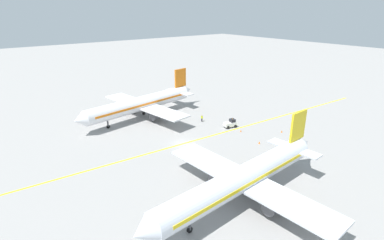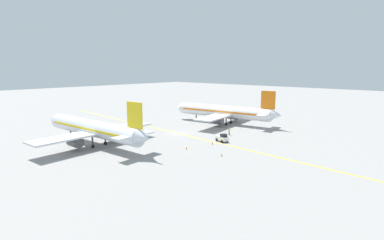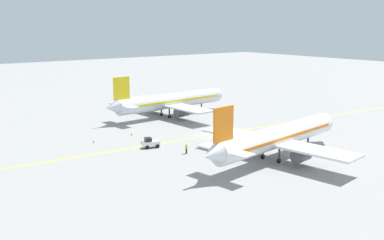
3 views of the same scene
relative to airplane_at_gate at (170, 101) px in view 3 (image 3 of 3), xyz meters
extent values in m
plane|color=gray|center=(20.83, -4.75, -3.71)|extent=(400.00, 400.00, 0.00)
cube|color=yellow|center=(20.83, -4.75, -3.71)|extent=(8.64, 119.74, 0.01)
cylinder|color=silver|center=(-0.03, 0.44, 0.09)|extent=(5.37, 30.16, 3.60)
cone|color=silver|center=(-0.98, 16.61, 0.09)|extent=(3.56, 2.60, 3.42)
cone|color=silver|center=(0.95, -16.03, 0.39)|extent=(3.23, 3.18, 3.06)
cube|color=yellow|center=(-0.03, 0.44, 0.24)|extent=(5.23, 27.17, 0.50)
cube|color=silver|center=(0.03, -0.56, -0.63)|extent=(28.26, 6.85, 0.36)
cylinder|color=#4C4C51|center=(-4.96, -0.85, -1.88)|extent=(2.39, 3.32, 2.20)
cylinder|color=#4C4C51|center=(5.02, -0.26, -1.88)|extent=(2.39, 3.32, 2.20)
cube|color=yellow|center=(0.80, -13.54, 4.39)|extent=(0.60, 4.01, 5.00)
cube|color=silver|center=(0.77, -13.04, 0.49)|extent=(9.13, 2.93, 0.24)
cylinder|color=#4C4C51|center=(-0.59, 10.02, -2.31)|extent=(0.36, 0.36, 2.00)
cylinder|color=black|center=(-0.59, 10.02, -3.31)|extent=(0.33, 0.82, 0.80)
cylinder|color=#4C4C51|center=(-1.50, -1.65, -2.31)|extent=(0.36, 0.36, 2.00)
cylinder|color=black|center=(-1.50, -1.65, -3.31)|extent=(0.33, 0.82, 0.80)
cylinder|color=#4C4C51|center=(1.69, -1.46, -2.31)|extent=(0.36, 0.36, 2.00)
cylinder|color=black|center=(1.69, -1.46, -3.31)|extent=(0.33, 0.82, 0.80)
cylinder|color=white|center=(39.81, -5.49, 0.09)|extent=(7.99, 30.20, 3.60)
cone|color=white|center=(37.42, 10.54, 0.09)|extent=(3.74, 2.88, 3.42)
cone|color=white|center=(42.25, -21.81, 0.39)|extent=(3.47, 3.42, 3.06)
cube|color=orange|center=(39.81, -5.49, 0.24)|extent=(7.59, 27.24, 0.50)
cube|color=white|center=(39.96, -6.48, -0.63)|extent=(28.46, 9.28, 0.36)
cylinder|color=#4C4C51|center=(35.01, -7.21, -1.88)|extent=(2.65, 3.49, 2.20)
cylinder|color=#4C4C51|center=(44.91, -5.74, -1.88)|extent=(2.65, 3.49, 2.20)
cube|color=orange|center=(41.88, -19.33, 4.39)|extent=(0.95, 4.01, 5.00)
cube|color=white|center=(41.81, -18.84, 0.49)|extent=(9.26, 3.70, 0.24)
cylinder|color=#4C4C51|center=(38.39, 4.01, -2.31)|extent=(0.36, 0.36, 2.00)
cylinder|color=black|center=(38.39, 4.01, -3.31)|extent=(0.40, 0.83, 0.80)
cylinder|color=#4C4C51|center=(38.53, -7.70, -2.31)|extent=(0.36, 0.36, 2.00)
cylinder|color=black|center=(38.53, -7.70, -3.31)|extent=(0.40, 0.83, 0.80)
cylinder|color=#4C4C51|center=(41.69, -7.23, -2.31)|extent=(0.36, 0.36, 2.00)
cylinder|color=black|center=(41.69, -7.23, -3.31)|extent=(0.40, 0.83, 0.80)
cube|color=white|center=(21.43, -18.83, -2.91)|extent=(2.17, 3.27, 0.90)
cube|color=black|center=(21.30, -19.36, -2.11)|extent=(1.50, 1.37, 0.70)
sphere|color=orange|center=(21.30, -19.36, -1.68)|extent=(0.16, 0.16, 0.16)
cylinder|color=black|center=(21.93, -19.95, -3.36)|extent=(0.41, 0.74, 0.70)
cylinder|color=black|center=(20.47, -19.59, -3.36)|extent=(0.41, 0.74, 0.70)
cylinder|color=black|center=(22.39, -18.06, -3.36)|extent=(0.41, 0.74, 0.70)
cylinder|color=black|center=(20.94, -17.70, -3.36)|extent=(0.41, 0.74, 0.70)
cylinder|color=#23232D|center=(28.46, -15.94, -3.28)|extent=(0.16, 0.16, 0.85)
cylinder|color=#23232D|center=(28.26, -15.98, -3.28)|extent=(0.16, 0.16, 0.85)
cube|color=#CCD819|center=(28.36, -15.96, -2.56)|extent=(0.39, 0.28, 0.60)
cylinder|color=#CCD819|center=(28.60, -15.92, -2.56)|extent=(0.10, 0.10, 0.55)
cylinder|color=#CCD819|center=(28.12, -16.00, -2.56)|extent=(0.10, 0.10, 0.55)
sphere|color=#9E7051|center=(28.36, -15.96, -2.14)|extent=(0.22, 0.22, 0.22)
cone|color=orange|center=(17.93, -18.76, -3.43)|extent=(0.32, 0.32, 0.55)
cone|color=orange|center=(12.01, -25.72, -3.43)|extent=(0.32, 0.32, 0.55)
cone|color=orange|center=(11.21, -17.11, -3.43)|extent=(0.32, 0.32, 0.55)
camera|label=1|loc=(-24.46, 28.23, 22.55)|focal=28.00mm
camera|label=2|loc=(-33.20, -58.83, 13.26)|focal=28.00mm
camera|label=3|loc=(88.68, -60.03, 18.20)|focal=42.00mm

